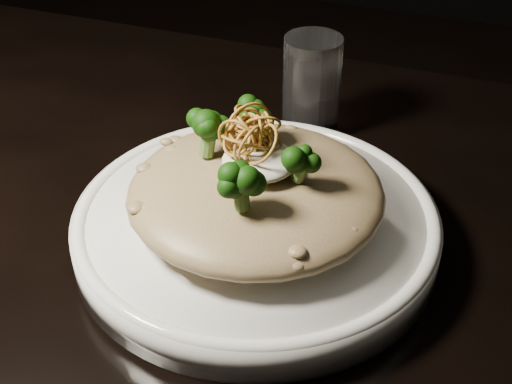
# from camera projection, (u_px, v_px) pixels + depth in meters

# --- Properties ---
(table) EXTENTS (1.10, 0.80, 0.75)m
(table) POSITION_uv_depth(u_px,v_px,m) (168.00, 288.00, 0.71)
(table) COLOR black
(table) RESTS_ON ground
(plate) EXTENTS (0.32, 0.32, 0.03)m
(plate) POSITION_uv_depth(u_px,v_px,m) (256.00, 227.00, 0.63)
(plate) COLOR white
(plate) RESTS_ON table
(risotto) EXTENTS (0.22, 0.22, 0.05)m
(risotto) POSITION_uv_depth(u_px,v_px,m) (256.00, 192.00, 0.60)
(risotto) COLOR brown
(risotto) RESTS_ON plate
(broccoli) EXTENTS (0.13, 0.13, 0.05)m
(broccoli) POSITION_uv_depth(u_px,v_px,m) (250.00, 144.00, 0.57)
(broccoli) COLOR black
(broccoli) RESTS_ON risotto
(cheese) EXTENTS (0.06, 0.06, 0.02)m
(cheese) POSITION_uv_depth(u_px,v_px,m) (260.00, 161.00, 0.58)
(cheese) COLOR silver
(cheese) RESTS_ON risotto
(shallots) EXTENTS (0.05, 0.05, 0.03)m
(shallots) POSITION_uv_depth(u_px,v_px,m) (255.00, 129.00, 0.57)
(shallots) COLOR brown
(shallots) RESTS_ON cheese
(drinking_glass) EXTENTS (0.08, 0.08, 0.11)m
(drinking_glass) POSITION_uv_depth(u_px,v_px,m) (312.00, 86.00, 0.76)
(drinking_glass) COLOR silver
(drinking_glass) RESTS_ON table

